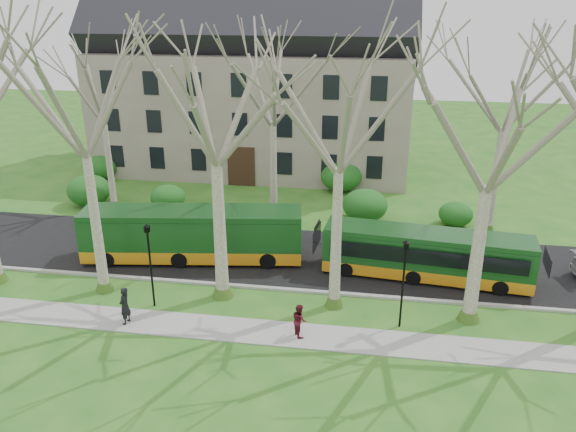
% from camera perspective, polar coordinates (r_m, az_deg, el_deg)
% --- Properties ---
extents(ground, '(120.00, 120.00, 0.00)m').
position_cam_1_polar(ground, '(28.34, -1.16, -9.03)').
color(ground, '#25601B').
rests_on(ground, ground).
extents(sidewalk, '(70.00, 2.00, 0.06)m').
position_cam_1_polar(sidewalk, '(26.24, -2.12, -11.73)').
color(sidewalk, gray).
rests_on(sidewalk, ground).
extents(road, '(80.00, 8.00, 0.06)m').
position_cam_1_polar(road, '(33.11, 0.48, -4.17)').
color(road, black).
rests_on(road, ground).
extents(curb, '(80.00, 0.25, 0.14)m').
position_cam_1_polar(curb, '(29.58, -0.65, -7.45)').
color(curb, '#A5A39E').
rests_on(curb, ground).
extents(building, '(26.50, 12.20, 16.00)m').
position_cam_1_polar(building, '(49.48, -3.36, 14.24)').
color(building, gray).
rests_on(building, ground).
extents(tree_row_verge, '(49.00, 7.00, 14.00)m').
position_cam_1_polar(tree_row_verge, '(25.76, -1.16, 4.81)').
color(tree_row_verge, gray).
rests_on(tree_row_verge, ground).
extents(tree_row_far, '(33.00, 7.00, 12.00)m').
position_cam_1_polar(tree_row_far, '(36.42, -0.31, 8.25)').
color(tree_row_far, gray).
rests_on(tree_row_far, ground).
extents(lamp_row, '(36.22, 0.22, 4.30)m').
position_cam_1_polar(lamp_row, '(26.23, -1.58, -5.31)').
color(lamp_row, black).
rests_on(lamp_row, ground).
extents(hedges, '(30.60, 8.60, 2.00)m').
position_cam_1_polar(hedges, '(41.28, -4.21, 2.59)').
color(hedges, '#175018').
rests_on(hedges, ground).
extents(bus_lead, '(12.70, 4.25, 3.12)m').
position_cam_1_polar(bus_lead, '(32.68, -9.64, -1.79)').
color(bus_lead, '#124016').
rests_on(bus_lead, road).
extents(bus_follow, '(11.10, 3.39, 2.73)m').
position_cam_1_polar(bus_follow, '(31.13, 13.85, -3.77)').
color(bus_follow, '#124016').
rests_on(bus_follow, road).
extents(pedestrian_a, '(0.52, 0.72, 1.86)m').
position_cam_1_polar(pedestrian_a, '(27.43, -16.26, -8.73)').
color(pedestrian_a, black).
rests_on(pedestrian_a, sidewalk).
extents(pedestrian_b, '(0.88, 0.95, 1.56)m').
position_cam_1_polar(pedestrian_b, '(25.59, 1.16, -10.52)').
color(pedestrian_b, '#51121E').
rests_on(pedestrian_b, sidewalk).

